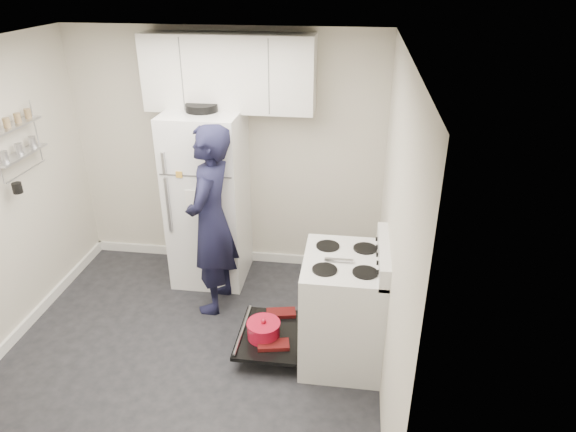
# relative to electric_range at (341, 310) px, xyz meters

# --- Properties ---
(room) EXTENTS (3.21, 3.21, 2.51)m
(room) POSITION_rel_electric_range_xyz_m (-1.29, -0.12, 0.74)
(room) COLOR black
(room) RESTS_ON ground
(electric_range) EXTENTS (0.66, 0.76, 1.10)m
(electric_range) POSITION_rel_electric_range_xyz_m (0.00, 0.00, 0.00)
(electric_range) COLOR silver
(electric_range) RESTS_ON ground
(open_oven_door) EXTENTS (0.55, 0.71, 0.22)m
(open_oven_door) POSITION_rel_electric_range_xyz_m (-0.61, -0.02, -0.28)
(open_oven_door) COLOR black
(open_oven_door) RESTS_ON ground
(refrigerator) EXTENTS (0.72, 0.74, 1.85)m
(refrigerator) POSITION_rel_electric_range_xyz_m (-1.39, 1.10, 0.43)
(refrigerator) COLOR white
(refrigerator) RESTS_ON ground
(upper_cabinets) EXTENTS (1.60, 0.33, 0.70)m
(upper_cabinets) POSITION_rel_electric_range_xyz_m (-1.16, 1.28, 1.63)
(upper_cabinets) COLOR silver
(upper_cabinets) RESTS_ON room
(wall_shelf_rack) EXTENTS (0.14, 0.60, 0.61)m
(wall_shelf_rack) POSITION_rel_electric_range_xyz_m (-2.78, 0.34, 1.21)
(wall_shelf_rack) COLOR #B2B2B7
(wall_shelf_rack) RESTS_ON room
(person) EXTENTS (0.48, 0.69, 1.81)m
(person) POSITION_rel_electric_range_xyz_m (-1.22, 0.58, 0.44)
(person) COLOR black
(person) RESTS_ON ground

